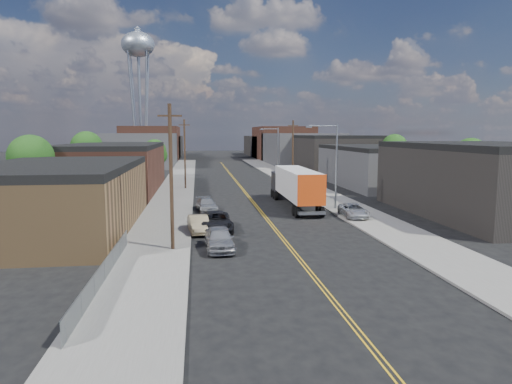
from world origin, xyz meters
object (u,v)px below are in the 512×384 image
object	(u,v)px
car_left_d	(207,205)
car_left_c	(216,222)
semi_truck	(294,185)
car_left_a	(219,239)
car_right_lot_c	(307,184)
car_right_lot_a	(354,210)
water_tower	(138,50)
car_left_b	(199,224)

from	to	relation	value
car_left_d	car_left_c	bearing A→B (deg)	-94.84
semi_truck	car_left_d	size ratio (longest dim) A/B	3.55
car_left_a	car_right_lot_c	world-z (taller)	car_left_a
car_left_c	semi_truck	bearing A→B (deg)	50.97
car_left_c	car_right_lot_a	distance (m)	13.77
car_left_d	car_right_lot_a	size ratio (longest dim) A/B	0.99
car_left_d	car_right_lot_c	xyz separation A→B (m)	(14.47, 15.66, 0.17)
semi_truck	car_left_c	world-z (taller)	semi_truck
semi_truck	car_left_a	world-z (taller)	semi_truck
water_tower	car_left_d	xyz separation A→B (m)	(16.45, -84.00, -29.99)
water_tower	car_right_lot_c	world-z (taller)	water_tower
semi_truck	car_right_lot_a	bearing A→B (deg)	-63.03
semi_truck	car_left_a	xyz separation A→B (m)	(-9.16, -18.27, -1.60)
water_tower	car_left_b	distance (m)	100.34
water_tower	car_left_d	size ratio (longest dim) A/B	8.14
semi_truck	car_left_b	world-z (taller)	semi_truck
water_tower	car_left_d	distance (m)	90.70
car_left_a	car_left_d	distance (m)	16.26
car_left_a	car_left_b	distance (m)	5.94
water_tower	car_right_lot_c	size ratio (longest dim) A/B	9.29
car_left_b	car_right_lot_c	bearing A→B (deg)	52.97
car_left_b	car_left_d	world-z (taller)	car_left_b
car_left_c	car_left_d	distance (m)	10.02
car_left_c	car_right_lot_c	bearing A→B (deg)	59.81
car_left_a	car_right_lot_c	bearing A→B (deg)	64.59
car_left_a	car_left_d	xyz separation A→B (m)	(-0.55, 16.25, -0.15)
car_left_d	semi_truck	bearing A→B (deg)	3.71
car_left_b	car_right_lot_a	world-z (taller)	car_right_lot_a
car_left_c	car_right_lot_a	bearing A→B (deg)	14.77
car_right_lot_a	water_tower	bearing A→B (deg)	111.28
car_right_lot_a	car_right_lot_c	world-z (taller)	car_right_lot_c
car_left_c	water_tower	bearing A→B (deg)	98.55
car_left_c	car_left_a	bearing A→B (deg)	-91.70
water_tower	car_left_c	world-z (taller)	water_tower
car_left_b	car_right_lot_c	distance (m)	30.31
semi_truck	car_left_c	xyz separation A→B (m)	(-9.16, -12.01, -1.62)
car_right_lot_c	car_left_b	bearing A→B (deg)	-133.76
car_left_a	car_left_b	xyz separation A→B (m)	(-1.40, 5.77, -0.10)
water_tower	car_left_c	bearing A→B (deg)	-79.75
car_left_c	car_left_d	world-z (taller)	car_left_c
semi_truck	car_right_lot_c	world-z (taller)	semi_truck
semi_truck	car_right_lot_a	xyz separation A→B (m)	(4.04, -8.11, -1.61)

